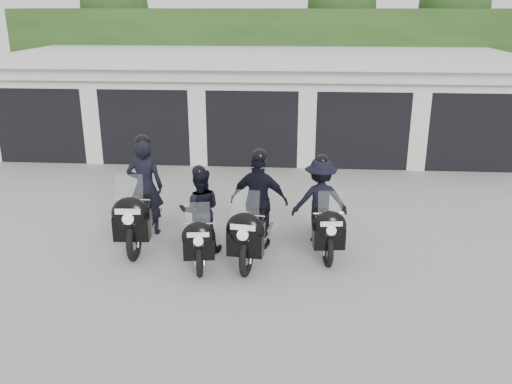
# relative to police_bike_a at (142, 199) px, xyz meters

# --- Properties ---
(ground) EXTENTS (80.00, 80.00, 0.00)m
(ground) POSITION_rel_police_bike_a_xyz_m (1.74, -0.20, -0.84)
(ground) COLOR gray
(ground) RESTS_ON ground
(garage_block) EXTENTS (16.40, 6.80, 2.96)m
(garage_block) POSITION_rel_police_bike_a_xyz_m (1.74, 7.86, 0.58)
(garage_block) COLOR white
(garage_block) RESTS_ON ground
(background_vegetation) EXTENTS (20.00, 3.90, 5.80)m
(background_vegetation) POSITION_rel_police_bike_a_xyz_m (2.11, 12.72, 1.93)
(background_vegetation) COLOR #1E3D16
(background_vegetation) RESTS_ON ground
(police_bike_a) EXTENTS (0.80, 2.45, 2.13)m
(police_bike_a) POSITION_rel_police_bike_a_xyz_m (0.00, 0.00, 0.00)
(police_bike_a) COLOR black
(police_bike_a) RESTS_ON ground
(police_bike_b) EXTENTS (0.89, 2.00, 1.75)m
(police_bike_b) POSITION_rel_police_bike_a_xyz_m (1.25, -0.60, -0.11)
(police_bike_b) COLOR black
(police_bike_b) RESTS_ON ground
(police_bike_c) EXTENTS (1.17, 2.32, 2.02)m
(police_bike_c) POSITION_rel_police_bike_a_xyz_m (2.29, -0.38, 0.01)
(police_bike_c) COLOR black
(police_bike_c) RESTS_ON ground
(police_bike_d) EXTENTS (1.16, 2.10, 1.83)m
(police_bike_d) POSITION_rel_police_bike_a_xyz_m (3.50, 0.00, -0.06)
(police_bike_d) COLOR black
(police_bike_d) RESTS_ON ground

